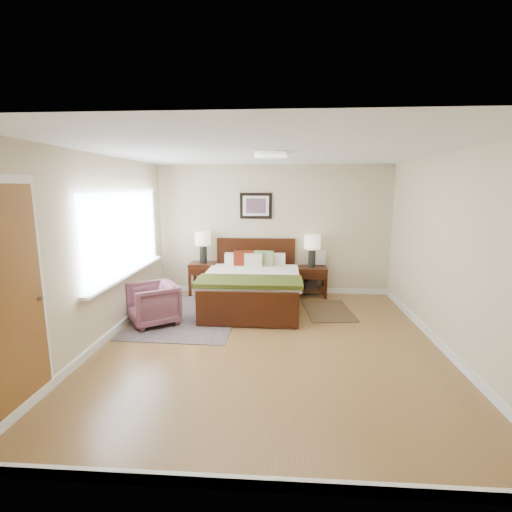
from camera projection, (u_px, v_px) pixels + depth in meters
name	position (u px, v px, depth m)	size (l,w,h in m)	color
floor	(269.00, 343.00, 5.00)	(5.00, 5.00, 0.00)	olive
back_wall	(274.00, 230.00, 7.22)	(4.50, 0.04, 2.50)	#C0B18B
front_wall	(258.00, 320.00, 2.32)	(4.50, 0.04, 2.50)	#C0B18B
left_wall	(101.00, 250.00, 4.92)	(0.04, 5.00, 2.50)	#C0B18B
right_wall	(450.00, 254.00, 4.62)	(0.04, 5.00, 2.50)	#C0B18B
ceiling	(271.00, 152.00, 4.55)	(4.50, 5.00, 0.02)	white
window	(126.00, 234.00, 5.58)	(0.11, 2.72, 1.32)	silver
door	(9.00, 303.00, 3.24)	(0.06, 1.00, 2.18)	silver
ceil_fixture	(271.00, 155.00, 4.55)	(0.44, 0.44, 0.08)	white
bed	(252.00, 279.00, 6.42)	(1.65, 1.99, 1.07)	#321207
wall_art	(256.00, 206.00, 7.13)	(0.62, 0.05, 0.50)	black
nightstand_left	(204.00, 269.00, 7.20)	(0.52, 0.47, 0.62)	#321207
nightstand_right	(311.00, 278.00, 7.10)	(0.58, 0.43, 0.57)	#321207
lamp_left	(203.00, 242.00, 7.13)	(0.31, 0.31, 0.61)	black
lamp_right	(312.00, 245.00, 7.00)	(0.31, 0.31, 0.61)	black
armchair	(153.00, 304.00, 5.66)	(0.67, 0.69, 0.63)	brown
rug_persian	(189.00, 315.00, 6.07)	(1.59, 2.24, 0.01)	#0C0C3C
rug_navy	(328.00, 311.00, 6.30)	(0.75, 1.13, 0.01)	black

